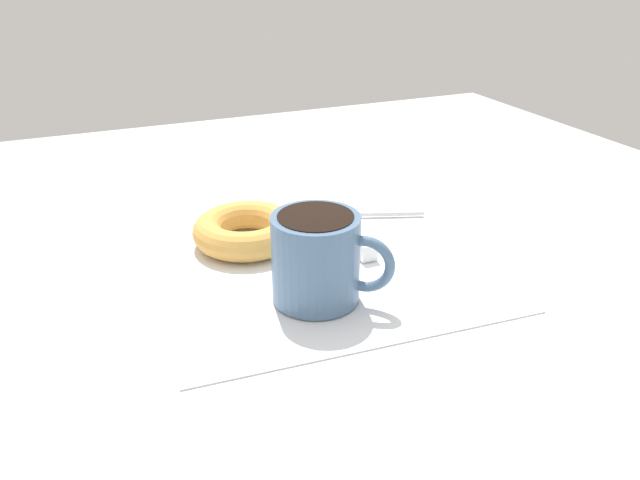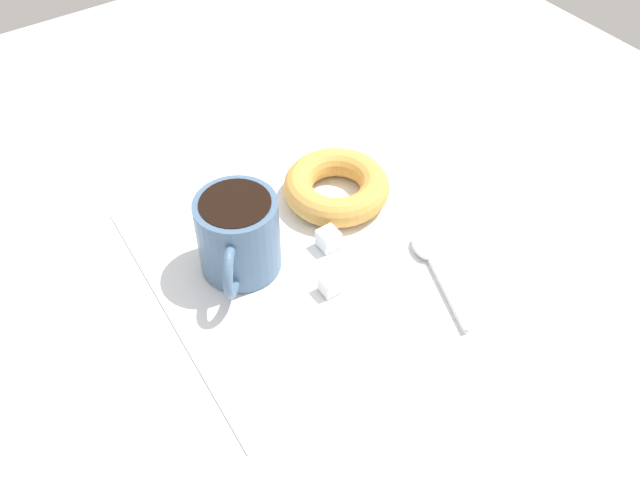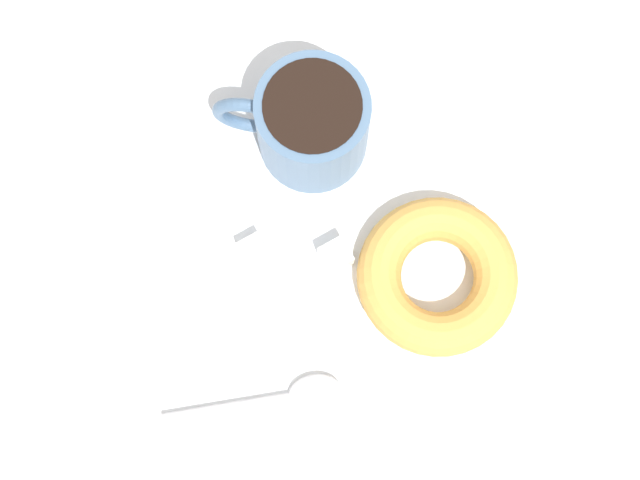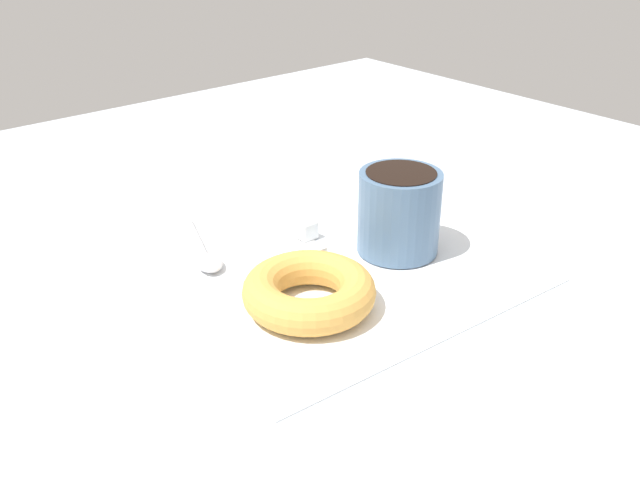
{
  "view_description": "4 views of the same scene",
  "coord_description": "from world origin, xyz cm",
  "px_view_note": "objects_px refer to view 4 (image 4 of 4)",
  "views": [
    {
      "loc": [
        21.31,
        48.99,
        29.37
      ],
      "look_at": [
        -0.49,
        -2.44,
        2.3
      ],
      "focal_mm": 35.0,
      "sensor_mm": 36.0,
      "label": 1
    },
    {
      "loc": [
        -39.82,
        24.7,
        51.45
      ],
      "look_at": [
        -0.49,
        -2.44,
        2.3
      ],
      "focal_mm": 40.0,
      "sensor_mm": 36.0,
      "label": 2
    },
    {
      "loc": [
        -7.72,
        -15.25,
        74.34
      ],
      "look_at": [
        -0.49,
        -2.44,
        2.3
      ],
      "focal_mm": 60.0,
      "sensor_mm": 36.0,
      "label": 3
    },
    {
      "loc": [
        44.62,
        -40.46,
        32.29
      ],
      "look_at": [
        -0.49,
        -2.44,
        2.3
      ],
      "focal_mm": 40.0,
      "sensor_mm": 36.0,
      "label": 4
    }
  ],
  "objects_px": {
    "coffee_cup": "(399,210)",
    "sugar_cube_extra": "(313,257)",
    "spoon": "(206,255)",
    "donut": "(309,291)",
    "sugar_cube": "(306,230)"
  },
  "relations": [
    {
      "from": "donut",
      "to": "sugar_cube",
      "type": "distance_m",
      "value": 0.13
    },
    {
      "from": "coffee_cup",
      "to": "sugar_cube",
      "type": "height_order",
      "value": "coffee_cup"
    },
    {
      "from": "coffee_cup",
      "to": "sugar_cube_extra",
      "type": "distance_m",
      "value": 0.09
    },
    {
      "from": "spoon",
      "to": "sugar_cube_extra",
      "type": "distance_m",
      "value": 0.1
    },
    {
      "from": "donut",
      "to": "sugar_cube",
      "type": "xyz_separation_m",
      "value": [
        -0.1,
        0.08,
        -0.01
      ]
    },
    {
      "from": "coffee_cup",
      "to": "spoon",
      "type": "xyz_separation_m",
      "value": [
        -0.1,
        -0.15,
        -0.04
      ]
    },
    {
      "from": "sugar_cube_extra",
      "to": "coffee_cup",
      "type": "bearing_deg",
      "value": 73.15
    },
    {
      "from": "coffee_cup",
      "to": "donut",
      "type": "xyz_separation_m",
      "value": [
        0.03,
        -0.13,
        -0.03
      ]
    },
    {
      "from": "donut",
      "to": "sugar_cube",
      "type": "bearing_deg",
      "value": 141.83
    },
    {
      "from": "donut",
      "to": "sugar_cube",
      "type": "height_order",
      "value": "donut"
    },
    {
      "from": "spoon",
      "to": "sugar_cube_extra",
      "type": "height_order",
      "value": "sugar_cube_extra"
    },
    {
      "from": "coffee_cup",
      "to": "donut",
      "type": "distance_m",
      "value": 0.14
    },
    {
      "from": "coffee_cup",
      "to": "sugar_cube_extra",
      "type": "xyz_separation_m",
      "value": [
        -0.03,
        -0.08,
        -0.03
      ]
    },
    {
      "from": "coffee_cup",
      "to": "sugar_cube_extra",
      "type": "bearing_deg",
      "value": -106.85
    },
    {
      "from": "donut",
      "to": "sugar_cube",
      "type": "relative_size",
      "value": 6.56
    }
  ]
}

